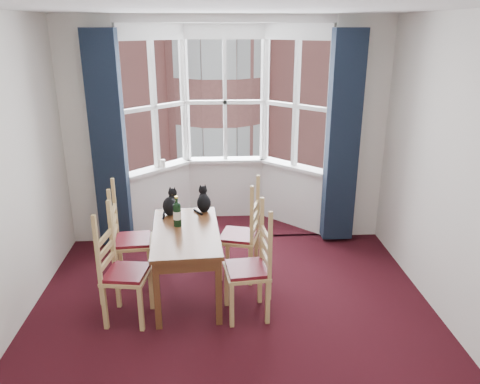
{
  "coord_description": "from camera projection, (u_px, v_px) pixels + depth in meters",
  "views": [
    {
      "loc": [
        -0.15,
        -3.48,
        2.66
      ],
      "look_at": [
        0.1,
        1.05,
        1.05
      ],
      "focal_mm": 35.0,
      "sensor_mm": 36.0,
      "label": 1
    }
  ],
  "objects": [
    {
      "name": "floor",
      "position": [
        235.0,
        342.0,
        4.17
      ],
      "size": [
        4.5,
        4.5,
        0.0
      ],
      "primitive_type": "plane",
      "color": "black",
      "rests_on": "ground"
    },
    {
      "name": "ceiling",
      "position": [
        234.0,
        5.0,
        3.23
      ],
      "size": [
        4.5,
        4.5,
        0.0
      ],
      "primitive_type": "plane",
      "rotation": [
        3.14,
        0.0,
        0.0
      ],
      "color": "white",
      "rests_on": "floor"
    },
    {
      "name": "wall_right",
      "position": [
        480.0,
        190.0,
        3.81
      ],
      "size": [
        0.0,
        4.5,
        4.5
      ],
      "primitive_type": "plane",
      "rotation": [
        1.57,
        0.0,
        -1.57
      ],
      "color": "silver",
      "rests_on": "floor"
    },
    {
      "name": "wall_back_pier_left",
      "position": [
        92.0,
        135.0,
        5.73
      ],
      "size": [
        0.7,
        0.12,
        2.8
      ],
      "primitive_type": "cube",
      "color": "silver",
      "rests_on": "floor"
    },
    {
      "name": "wall_back_pier_right",
      "position": [
        357.0,
        132.0,
        5.91
      ],
      "size": [
        0.7,
        0.12,
        2.8
      ],
      "primitive_type": "cube",
      "color": "silver",
      "rests_on": "floor"
    },
    {
      "name": "bay_window",
      "position": [
        226.0,
        125.0,
        6.29
      ],
      "size": [
        2.76,
        0.94,
        2.8
      ],
      "color": "white",
      "rests_on": "floor"
    },
    {
      "name": "curtain_left",
      "position": [
        109.0,
        142.0,
        5.59
      ],
      "size": [
        0.38,
        0.22,
        2.6
      ],
      "primitive_type": "cube",
      "color": "#151F30",
      "rests_on": "floor"
    },
    {
      "name": "curtain_right",
      "position": [
        343.0,
        139.0,
        5.74
      ],
      "size": [
        0.38,
        0.22,
        2.6
      ],
      "primitive_type": "cube",
      "color": "#151F30",
      "rests_on": "floor"
    },
    {
      "name": "dining_table",
      "position": [
        186.0,
        240.0,
        4.73
      ],
      "size": [
        0.74,
        1.28,
        0.72
      ],
      "color": "brown",
      "rests_on": "floor"
    },
    {
      "name": "chair_left_near",
      "position": [
        117.0,
        274.0,
        4.37
      ],
      "size": [
        0.46,
        0.47,
        0.92
      ],
      "color": "tan",
      "rests_on": "floor"
    },
    {
      "name": "chair_left_far",
      "position": [
        124.0,
        242.0,
        5.02
      ],
      "size": [
        0.44,
        0.46,
        0.92
      ],
      "color": "tan",
      "rests_on": "floor"
    },
    {
      "name": "chair_right_near",
      "position": [
        256.0,
        270.0,
        4.44
      ],
      "size": [
        0.44,
        0.46,
        0.92
      ],
      "color": "tan",
      "rests_on": "floor"
    },
    {
      "name": "chair_right_far",
      "position": [
        247.0,
        238.0,
        5.13
      ],
      "size": [
        0.5,
        0.51,
        0.92
      ],
      "color": "tan",
      "rests_on": "floor"
    },
    {
      "name": "cat_left",
      "position": [
        170.0,
        204.0,
        5.07
      ],
      "size": [
        0.22,
        0.26,
        0.3
      ],
      "color": "black",
      "rests_on": "dining_table"
    },
    {
      "name": "cat_right",
      "position": [
        204.0,
        201.0,
        5.16
      ],
      "size": [
        0.18,
        0.23,
        0.3
      ],
      "color": "black",
      "rests_on": "dining_table"
    },
    {
      "name": "wine_bottle",
      "position": [
        177.0,
        213.0,
        4.76
      ],
      "size": [
        0.08,
        0.08,
        0.32
      ],
      "color": "black",
      "rests_on": "dining_table"
    },
    {
      "name": "candle_tall",
      "position": [
        163.0,
        163.0,
        6.26
      ],
      "size": [
        0.06,
        0.06,
        0.11
      ],
      "primitive_type": "cylinder",
      "color": "white",
      "rests_on": "bay_window"
    },
    {
      "name": "street",
      "position": [
        217.0,
        144.0,
        36.52
      ],
      "size": [
        80.0,
        80.0,
        0.0
      ],
      "primitive_type": "plane",
      "color": "#333335",
      "rests_on": "ground"
    },
    {
      "name": "tenement_building",
      "position": [
        217.0,
        58.0,
        16.82
      ],
      "size": [
        18.4,
        7.8,
        15.2
      ],
      "color": "#A65D56",
      "rests_on": "street"
    }
  ]
}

